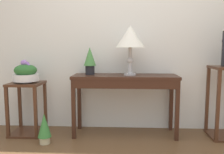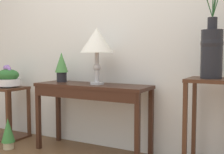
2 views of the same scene
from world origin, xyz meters
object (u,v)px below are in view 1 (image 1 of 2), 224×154
object	(u,v)px
table_lamp	(130,38)
pedestal_stand_left	(27,108)
planter_bowl_wide_left	(25,73)
potted_plant_floor	(44,128)
console_table	(125,84)
potted_plant_on_console	(90,59)

from	to	relation	value
table_lamp	pedestal_stand_left	distance (m)	1.54
table_lamp	planter_bowl_wide_left	world-z (taller)	table_lamp
potted_plant_floor	planter_bowl_wide_left	bearing A→B (deg)	136.19
planter_bowl_wide_left	table_lamp	bearing A→B (deg)	1.73
planter_bowl_wide_left	potted_plant_floor	world-z (taller)	planter_bowl_wide_left
console_table	planter_bowl_wide_left	world-z (taller)	planter_bowl_wide_left
potted_plant_on_console	potted_plant_floor	distance (m)	0.96
planter_bowl_wide_left	potted_plant_on_console	bearing A→B (deg)	5.56
console_table	pedestal_stand_left	size ratio (longest dim) A/B	1.94
pedestal_stand_left	potted_plant_floor	distance (m)	0.46
pedestal_stand_left	potted_plant_floor	world-z (taller)	pedestal_stand_left
console_table	potted_plant_on_console	world-z (taller)	potted_plant_on_console
console_table	potted_plant_floor	distance (m)	1.06
potted_plant_on_console	pedestal_stand_left	world-z (taller)	potted_plant_on_console
table_lamp	potted_plant_floor	bearing A→B (deg)	-160.31
pedestal_stand_left	planter_bowl_wide_left	distance (m)	0.44
pedestal_stand_left	planter_bowl_wide_left	world-z (taller)	planter_bowl_wide_left
pedestal_stand_left	potted_plant_floor	size ratio (longest dim) A/B	1.87
potted_plant_on_console	console_table	bearing A→B (deg)	-8.11
console_table	potted_plant_floor	size ratio (longest dim) A/B	3.62
console_table	table_lamp	bearing A→B (deg)	21.85
table_lamp	potted_plant_on_console	world-z (taller)	table_lamp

